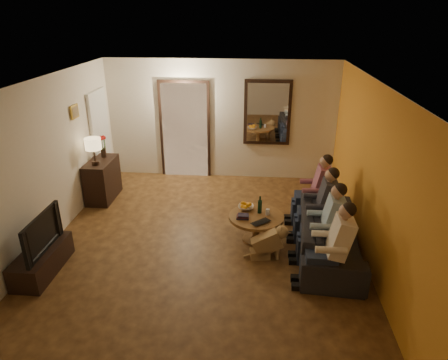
# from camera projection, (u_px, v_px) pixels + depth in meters

# --- Properties ---
(floor) EXTENTS (5.00, 6.00, 0.01)m
(floor) POSITION_uv_depth(u_px,v_px,m) (204.00, 246.00, 6.47)
(floor) COLOR #3C2310
(floor) RESTS_ON ground
(ceiling) EXTENTS (5.00, 6.00, 0.01)m
(ceiling) POSITION_uv_depth(u_px,v_px,m) (200.00, 84.00, 5.44)
(ceiling) COLOR white
(ceiling) RESTS_ON back_wall
(back_wall) EXTENTS (5.00, 0.02, 2.60)m
(back_wall) POSITION_uv_depth(u_px,v_px,m) (221.00, 120.00, 8.70)
(back_wall) COLOR beige
(back_wall) RESTS_ON floor
(front_wall) EXTENTS (5.00, 0.02, 2.60)m
(front_wall) POSITION_uv_depth(u_px,v_px,m) (152.00, 311.00, 3.21)
(front_wall) COLOR beige
(front_wall) RESTS_ON floor
(left_wall) EXTENTS (0.02, 6.00, 2.60)m
(left_wall) POSITION_uv_depth(u_px,v_px,m) (42.00, 167.00, 6.15)
(left_wall) COLOR beige
(left_wall) RESTS_ON floor
(right_wall) EXTENTS (0.02, 6.00, 2.60)m
(right_wall) POSITION_uv_depth(u_px,v_px,m) (374.00, 177.00, 5.76)
(right_wall) COLOR beige
(right_wall) RESTS_ON floor
(orange_accent) EXTENTS (0.01, 6.00, 2.60)m
(orange_accent) POSITION_uv_depth(u_px,v_px,m) (373.00, 177.00, 5.76)
(orange_accent) COLOR orange
(orange_accent) RESTS_ON right_wall
(kitchen_doorway) EXTENTS (1.00, 0.06, 2.10)m
(kitchen_doorway) POSITION_uv_depth(u_px,v_px,m) (185.00, 131.00, 8.84)
(kitchen_doorway) COLOR #FFE0A5
(kitchen_doorway) RESTS_ON floor
(door_trim) EXTENTS (1.12, 0.04, 2.22)m
(door_trim) POSITION_uv_depth(u_px,v_px,m) (185.00, 131.00, 8.83)
(door_trim) COLOR black
(door_trim) RESTS_ON floor
(fridge_glimpse) EXTENTS (0.45, 0.03, 1.70)m
(fridge_glimpse) POSITION_uv_depth(u_px,v_px,m) (196.00, 138.00, 8.89)
(fridge_glimpse) COLOR silver
(fridge_glimpse) RESTS_ON floor
(mirror_frame) EXTENTS (1.00, 0.05, 1.40)m
(mirror_frame) POSITION_uv_depth(u_px,v_px,m) (267.00, 113.00, 8.51)
(mirror_frame) COLOR black
(mirror_frame) RESTS_ON back_wall
(mirror_glass) EXTENTS (0.86, 0.02, 1.26)m
(mirror_glass) POSITION_uv_depth(u_px,v_px,m) (267.00, 113.00, 8.48)
(mirror_glass) COLOR white
(mirror_glass) RESTS_ON back_wall
(white_door) EXTENTS (0.06, 0.85, 2.04)m
(white_door) POSITION_uv_depth(u_px,v_px,m) (101.00, 139.00, 8.36)
(white_door) COLOR white
(white_door) RESTS_ON floor
(framed_art) EXTENTS (0.03, 0.28, 0.24)m
(framed_art) POSITION_uv_depth(u_px,v_px,m) (74.00, 112.00, 7.12)
(framed_art) COLOR #B28C33
(framed_art) RESTS_ON left_wall
(art_canvas) EXTENTS (0.01, 0.22, 0.18)m
(art_canvas) POSITION_uv_depth(u_px,v_px,m) (75.00, 112.00, 7.12)
(art_canvas) COLOR brown
(art_canvas) RESTS_ON left_wall
(dresser) EXTENTS (0.45, 0.91, 0.81)m
(dresser) POSITION_uv_depth(u_px,v_px,m) (102.00, 180.00, 7.96)
(dresser) COLOR black
(dresser) RESTS_ON floor
(table_lamp) EXTENTS (0.30, 0.30, 0.54)m
(table_lamp) POSITION_uv_depth(u_px,v_px,m) (94.00, 151.00, 7.49)
(table_lamp) COLOR beige
(table_lamp) RESTS_ON dresser
(flower_vase) EXTENTS (0.14, 0.14, 0.44)m
(flower_vase) POSITION_uv_depth(u_px,v_px,m) (103.00, 147.00, 7.91)
(flower_vase) COLOR red
(flower_vase) RESTS_ON dresser
(tv_stand) EXTENTS (0.45, 1.10, 0.37)m
(tv_stand) POSITION_uv_depth(u_px,v_px,m) (42.00, 261.00, 5.78)
(tv_stand) COLOR black
(tv_stand) RESTS_ON floor
(tv) EXTENTS (0.97, 0.13, 0.56)m
(tv) POSITION_uv_depth(u_px,v_px,m) (36.00, 233.00, 5.60)
(tv) COLOR black
(tv) RESTS_ON tv_stand
(sofa) EXTENTS (2.34, 1.07, 0.66)m
(sofa) POSITION_uv_depth(u_px,v_px,m) (329.00, 233.00, 6.21)
(sofa) COLOR black
(sofa) RESTS_ON floor
(person_a) EXTENTS (0.60, 0.40, 1.20)m
(person_a) POSITION_uv_depth(u_px,v_px,m) (334.00, 250.00, 5.29)
(person_a) COLOR tan
(person_a) RESTS_ON sofa
(person_b) EXTENTS (0.60, 0.40, 1.20)m
(person_b) POSITION_uv_depth(u_px,v_px,m) (327.00, 227.00, 5.84)
(person_b) COLOR tan
(person_b) RESTS_ON sofa
(person_c) EXTENTS (0.60, 0.40, 1.20)m
(person_c) POSITION_uv_depth(u_px,v_px,m) (322.00, 208.00, 6.38)
(person_c) COLOR tan
(person_c) RESTS_ON sofa
(person_d) EXTENTS (0.60, 0.40, 1.20)m
(person_d) POSITION_uv_depth(u_px,v_px,m) (317.00, 193.00, 6.93)
(person_d) COLOR tan
(person_d) RESTS_ON sofa
(dog) EXTENTS (0.59, 0.33, 0.56)m
(dog) POSITION_uv_depth(u_px,v_px,m) (267.00, 242.00, 6.07)
(dog) COLOR #AB854F
(dog) RESTS_ON floor
(coffee_table) EXTENTS (1.04, 1.04, 0.45)m
(coffee_table) POSITION_uv_depth(u_px,v_px,m) (256.00, 228.00, 6.57)
(coffee_table) COLOR brown
(coffee_table) RESTS_ON floor
(bowl) EXTENTS (0.26, 0.26, 0.06)m
(bowl) POSITION_uv_depth(u_px,v_px,m) (246.00, 207.00, 6.68)
(bowl) COLOR white
(bowl) RESTS_ON coffee_table
(oranges) EXTENTS (0.20, 0.20, 0.08)m
(oranges) POSITION_uv_depth(u_px,v_px,m) (246.00, 204.00, 6.65)
(oranges) COLOR orange
(oranges) RESTS_ON bowl
(wine_bottle) EXTENTS (0.07, 0.07, 0.31)m
(wine_bottle) POSITION_uv_depth(u_px,v_px,m) (260.00, 204.00, 6.50)
(wine_bottle) COLOR black
(wine_bottle) RESTS_ON coffee_table
(wine_glass) EXTENTS (0.06, 0.06, 0.10)m
(wine_glass) POSITION_uv_depth(u_px,v_px,m) (268.00, 212.00, 6.49)
(wine_glass) COLOR silver
(wine_glass) RESTS_ON coffee_table
(book_stack) EXTENTS (0.20, 0.15, 0.07)m
(book_stack) POSITION_uv_depth(u_px,v_px,m) (243.00, 216.00, 6.39)
(book_stack) COLOR black
(book_stack) RESTS_ON coffee_table
(laptop) EXTENTS (0.39, 0.38, 0.03)m
(laptop) POSITION_uv_depth(u_px,v_px,m) (263.00, 224.00, 6.21)
(laptop) COLOR black
(laptop) RESTS_ON coffee_table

